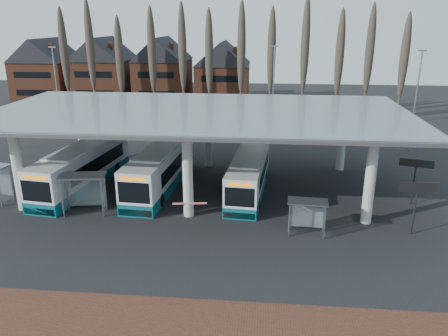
# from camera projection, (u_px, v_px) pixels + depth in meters

# --- Properties ---
(ground) EXTENTS (140.00, 140.00, 0.00)m
(ground) POSITION_uv_depth(u_px,v_px,m) (182.00, 232.00, 27.97)
(ground) COLOR black
(ground) RESTS_ON ground
(station_canopy) EXTENTS (32.00, 16.00, 6.34)m
(station_canopy) POSITION_uv_depth(u_px,v_px,m) (199.00, 118.00, 33.69)
(station_canopy) COLOR beige
(station_canopy) RESTS_ON ground
(poplar_row) EXTENTS (45.10, 1.10, 14.50)m
(poplar_row) POSITION_uv_depth(u_px,v_px,m) (227.00, 53.00, 56.26)
(poplar_row) COLOR #473D33
(poplar_row) RESTS_ON ground
(townhouse_row) EXTENTS (36.80, 10.30, 12.25)m
(townhouse_row) POSITION_uv_depth(u_px,v_px,m) (134.00, 66.00, 68.92)
(townhouse_row) COLOR brown
(townhouse_row) RESTS_ON ground
(lamp_post_a) EXTENTS (0.80, 0.16, 10.17)m
(lamp_post_a) POSITION_uv_depth(u_px,v_px,m) (57.00, 91.00, 48.56)
(lamp_post_a) COLOR slate
(lamp_post_a) RESTS_ON ground
(lamp_post_b) EXTENTS (0.80, 0.16, 10.17)m
(lamp_post_b) POSITION_uv_depth(u_px,v_px,m) (273.00, 89.00, 50.25)
(lamp_post_b) COLOR slate
(lamp_post_b) RESTS_ON ground
(lamp_post_c) EXTENTS (0.80, 0.16, 10.17)m
(lamp_post_c) POSITION_uv_depth(u_px,v_px,m) (416.00, 100.00, 43.37)
(lamp_post_c) COLOR slate
(lamp_post_c) RESTS_ON ground
(bus_0) EXTENTS (4.08, 12.22, 3.33)m
(bus_0) POSITION_uv_depth(u_px,v_px,m) (83.00, 167.00, 35.25)
(bus_0) COLOR silver
(bus_0) RESTS_ON ground
(bus_1) EXTENTS (3.40, 12.10, 3.32)m
(bus_1) POSITION_uv_depth(u_px,v_px,m) (161.00, 168.00, 35.09)
(bus_1) COLOR silver
(bus_1) RESTS_ON ground
(bus_2) EXTENTS (3.18, 11.00, 3.01)m
(bus_2) POSITION_uv_depth(u_px,v_px,m) (249.00, 174.00, 34.25)
(bus_2) COLOR silver
(bus_2) RESTS_ON ground
(shelter_1) EXTENTS (3.29, 2.02, 2.86)m
(shelter_1) POSITION_uv_depth(u_px,v_px,m) (84.00, 185.00, 30.10)
(shelter_1) COLOR gray
(shelter_1) RESTS_ON ground
(shelter_2) EXTENTS (2.56, 1.41, 2.30)m
(shelter_2) POSITION_uv_depth(u_px,v_px,m) (307.00, 209.00, 27.22)
(shelter_2) COLOR gray
(shelter_2) RESTS_ON ground
(info_sign_0) EXTENTS (2.34, 0.29, 3.48)m
(info_sign_0) POSITION_uv_depth(u_px,v_px,m) (417.00, 191.00, 26.75)
(info_sign_0) COLOR black
(info_sign_0) RESTS_ON ground
(info_sign_1) EXTENTS (2.27, 0.73, 3.45)m
(info_sign_1) POSITION_uv_depth(u_px,v_px,m) (416.00, 167.00, 31.28)
(info_sign_1) COLOR black
(info_sign_1) RESTS_ON ground
(barrier) EXTENTS (2.34, 0.79, 1.17)m
(barrier) POSITION_uv_depth(u_px,v_px,m) (190.00, 204.00, 29.89)
(barrier) COLOR black
(barrier) RESTS_ON ground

